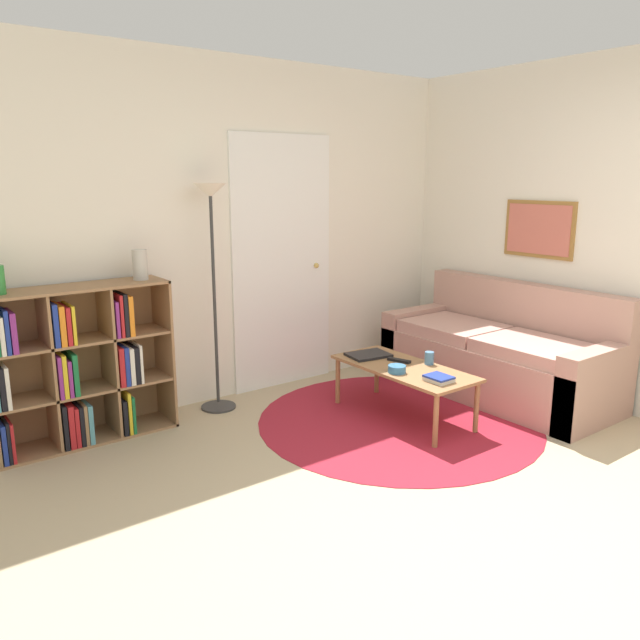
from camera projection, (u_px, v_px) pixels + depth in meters
ground_plane at (521, 549)px, 2.96m from camera, size 14.00×14.00×0.00m
wall_back at (232, 234)px, 4.82m from camera, size 7.21×0.11×2.60m
wall_right at (550, 231)px, 4.97m from camera, size 0.08×5.72×2.60m
rug at (399, 420)px, 4.51m from camera, size 2.03×2.03×0.01m
bookshelf at (71, 368)px, 4.05m from camera, size 1.18×0.34×1.04m
floor_lamp at (212, 234)px, 4.47m from camera, size 0.26×0.26×1.68m
couch at (502, 357)px, 5.05m from camera, size 0.81×1.86×0.88m
coffee_table at (404, 372)px, 4.50m from camera, size 0.48×1.10×0.39m
laptop at (368, 355)px, 4.75m from camera, size 0.34×0.27×0.02m
bowl at (397, 369)px, 4.35m from camera, size 0.12×0.12×0.05m
book_stack_on_table at (439, 378)px, 4.17m from camera, size 0.15×0.18×0.04m
cup at (429, 358)px, 4.54m from camera, size 0.07×0.07×0.09m
remote at (399, 360)px, 4.61m from camera, size 0.10×0.18×0.02m
vase_on_shelf at (140, 265)px, 4.20m from camera, size 0.10×0.10×0.20m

